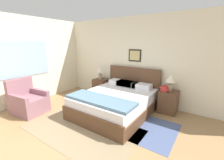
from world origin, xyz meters
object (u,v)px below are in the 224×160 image
(nightstand_by_door, at_px, (168,102))
(table_lamp_by_door, at_px, (171,80))
(table_lamp_near_window, at_px, (100,70))
(bed, at_px, (116,101))
(armchair, at_px, (28,102))
(nightstand_near_window, at_px, (101,87))

(nightstand_by_door, xyz_separation_m, table_lamp_by_door, (0.01, -0.02, 0.61))
(table_lamp_near_window, height_order, table_lamp_by_door, same)
(bed, relative_size, armchair, 2.30)
(bed, xyz_separation_m, table_lamp_near_window, (-1.16, 0.77, 0.60))
(armchair, height_order, nightstand_by_door, armchair)
(nightstand_by_door, height_order, table_lamp_by_door, table_lamp_by_door)
(bed, distance_m, table_lamp_near_window, 1.52)
(armchair, xyz_separation_m, nightstand_by_door, (3.10, 2.12, 0.00))
(bed, height_order, table_lamp_near_window, bed)
(bed, xyz_separation_m, table_lamp_by_door, (1.16, 0.77, 0.60))
(nightstand_by_door, relative_size, table_lamp_near_window, 1.33)
(armchair, height_order, nightstand_near_window, armchair)
(bed, relative_size, nightstand_near_window, 3.46)
(table_lamp_near_window, bearing_deg, table_lamp_by_door, 0.00)
(bed, distance_m, nightstand_near_window, 1.39)
(bed, bearing_deg, nightstand_near_window, 145.55)
(armchair, distance_m, table_lamp_by_door, 3.81)
(table_lamp_near_window, bearing_deg, nightstand_by_door, 0.41)
(armchair, bearing_deg, nightstand_near_window, 152.16)
(bed, relative_size, table_lamp_by_door, 4.60)
(nightstand_near_window, height_order, table_lamp_near_window, table_lamp_near_window)
(nightstand_near_window, relative_size, table_lamp_near_window, 1.33)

